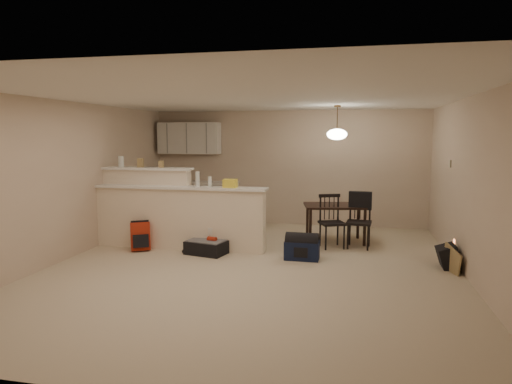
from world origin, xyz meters
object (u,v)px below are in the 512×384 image
(dining_table, at_px, (335,209))
(suitcase, at_px, (206,248))
(dining_chair_near, at_px, (332,222))
(red_backpack, at_px, (140,236))
(pendant_lamp, at_px, (337,134))
(black_daypack, at_px, (449,257))
(dining_chair_far, at_px, (359,221))
(navy_duffel, at_px, (302,250))

(dining_table, relative_size, suitcase, 1.92)
(dining_chair_near, distance_m, red_backpack, 3.33)
(red_backpack, bearing_deg, suitcase, -29.50)
(dining_chair_near, height_order, red_backpack, dining_chair_near)
(pendant_lamp, bearing_deg, red_backpack, -157.70)
(pendant_lamp, relative_size, red_backpack, 1.29)
(red_backpack, height_order, black_daypack, red_backpack)
(dining_chair_far, height_order, black_daypack, dining_chair_far)
(dining_table, bearing_deg, black_daypack, -48.77)
(dining_chair_far, distance_m, black_daypack, 1.65)
(red_backpack, bearing_deg, dining_chair_near, -14.20)
(black_daypack, bearing_deg, dining_chair_far, 53.56)
(red_backpack, xyz_separation_m, navy_duffel, (2.78, 0.00, -0.09))
(dining_table, distance_m, red_backpack, 3.52)
(dining_table, xyz_separation_m, black_daypack, (1.72, -1.34, -0.44))
(black_daypack, bearing_deg, dining_table, 52.60)
(suitcase, height_order, navy_duffel, navy_duffel)
(dining_chair_far, bearing_deg, dining_table, 144.28)
(pendant_lamp, bearing_deg, suitcase, -147.11)
(pendant_lamp, relative_size, navy_duffel, 1.14)
(pendant_lamp, height_order, dining_chair_far, pendant_lamp)
(suitcase, bearing_deg, red_backpack, -166.81)
(dining_table, bearing_deg, suitcase, -157.98)
(black_daypack, bearing_deg, suitcase, 90.26)
(navy_duffel, bearing_deg, black_daypack, 0.08)
(suitcase, relative_size, red_backpack, 1.34)
(red_backpack, xyz_separation_m, black_daypack, (4.96, -0.02, -0.07))
(suitcase, relative_size, navy_duffel, 1.19)
(black_daypack, bearing_deg, pendant_lamp, 52.60)
(navy_duffel, bearing_deg, red_backpack, -179.52)
(pendant_lamp, xyz_separation_m, navy_duffel, (-0.46, -1.33, -1.84))
(dining_chair_near, height_order, navy_duffel, dining_chair_near)
(dining_chair_far, relative_size, navy_duffel, 1.77)
(pendant_lamp, xyz_separation_m, dining_chair_near, (-0.03, -0.45, -1.52))
(suitcase, bearing_deg, dining_table, 46.08)
(dining_table, distance_m, dining_chair_near, 0.47)
(black_daypack, bearing_deg, dining_chair_near, 63.58)
(navy_duffel, bearing_deg, dining_table, 71.38)
(dining_chair_far, bearing_deg, dining_chair_near, -164.59)
(pendant_lamp, bearing_deg, navy_duffel, -109.10)
(suitcase, bearing_deg, dining_chair_far, 34.39)
(dining_table, bearing_deg, dining_chair_far, -51.54)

